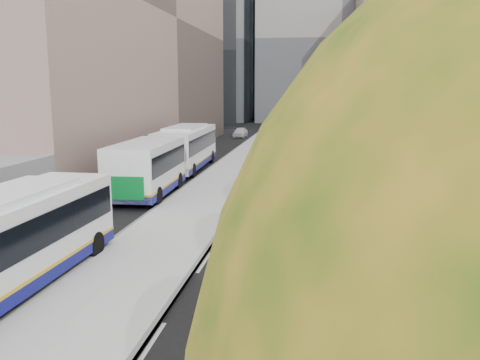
% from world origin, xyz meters
% --- Properties ---
extents(bus_platform, '(4.25, 150.00, 0.15)m').
position_xyz_m(bus_platform, '(-3.88, 35.00, 0.07)').
color(bus_platform, '#B8B8B8').
rests_on(bus_platform, ground).
extents(sidewalk, '(4.75, 150.00, 0.08)m').
position_xyz_m(sidewalk, '(4.12, 35.00, 0.04)').
color(sidewalk, gray).
rests_on(sidewalk, ground).
extents(building_tan, '(18.00, 92.00, 8.00)m').
position_xyz_m(building_tan, '(15.50, 64.00, 4.00)').
color(building_tan, gray).
rests_on(building_tan, ground).
extents(building_midrise, '(24.00, 46.00, 25.00)m').
position_xyz_m(building_midrise, '(-22.50, 41.00, 12.50)').
color(building_midrise, gray).
rests_on(building_midrise, ground).
extents(building_far_block, '(30.00, 18.00, 30.00)m').
position_xyz_m(building_far_block, '(6.00, 96.00, 15.00)').
color(building_far_block, '#99968C').
rests_on(building_far_block, ground).
extents(bus_shelter, '(1.90, 4.40, 2.53)m').
position_xyz_m(bus_shelter, '(5.69, 10.96, 2.19)').
color(bus_shelter, '#383A3F').
rests_on(bus_shelter, sidewalk).
extents(tree_b, '(4.00, 4.00, 6.97)m').
position_xyz_m(tree_b, '(3.60, 5.00, 5.04)').
color(tree_b, black).
rests_on(tree_b, sidewalk).
extents(tree_c, '(4.20, 4.20, 7.28)m').
position_xyz_m(tree_c, '(3.60, 13.00, 5.25)').
color(tree_c, black).
rests_on(tree_c, sidewalk).
extents(tree_d, '(4.40, 4.40, 7.60)m').
position_xyz_m(tree_d, '(3.60, 22.00, 5.47)').
color(tree_d, black).
rests_on(tree_d, sidewalk).
extents(bus_far, '(3.31, 19.13, 3.18)m').
position_xyz_m(bus_far, '(-7.56, 28.46, 1.74)').
color(bus_far, white).
rests_on(bus_far, ground).
extents(cyclist, '(0.66, 1.75, 2.20)m').
position_xyz_m(cyclist, '(0.70, 8.10, 0.82)').
color(cyclist, black).
rests_on(cyclist, ground).
extents(distant_car, '(1.66, 3.82, 1.28)m').
position_xyz_m(distant_car, '(-7.50, 59.61, 0.64)').
color(distant_car, silver).
rests_on(distant_car, ground).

